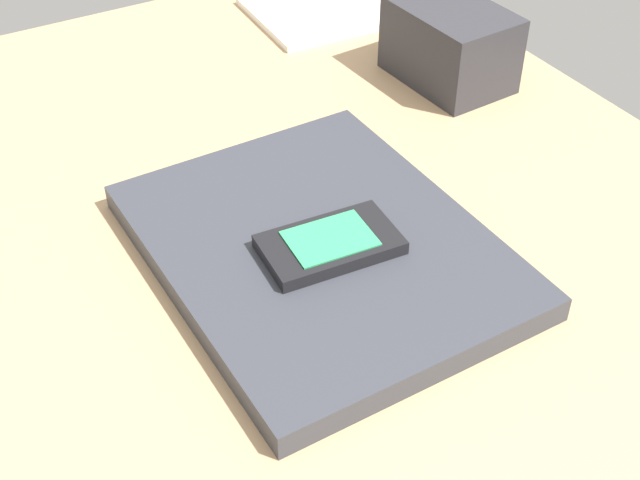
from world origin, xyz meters
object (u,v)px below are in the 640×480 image
at_px(laptop_closed, 320,249).
at_px(notepad, 324,10).
at_px(desk_organizer, 450,45).
at_px(cell_phone_on_laptop, 330,244).

distance_m(laptop_closed, notepad, 0.45).
bearing_deg(laptop_closed, desk_organizer, 124.48).
bearing_deg(notepad, laptop_closed, -28.06).
bearing_deg(desk_organizer, notepad, -174.48).
relative_size(laptop_closed, desk_organizer, 2.40).
height_order(cell_phone_on_laptop, notepad, cell_phone_on_laptop).
bearing_deg(notepad, cell_phone_on_laptop, -27.09).
bearing_deg(laptop_closed, cell_phone_on_laptop, -1.40).
relative_size(cell_phone_on_laptop, desk_organizer, 0.86).
height_order(laptop_closed, desk_organizer, desk_organizer).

